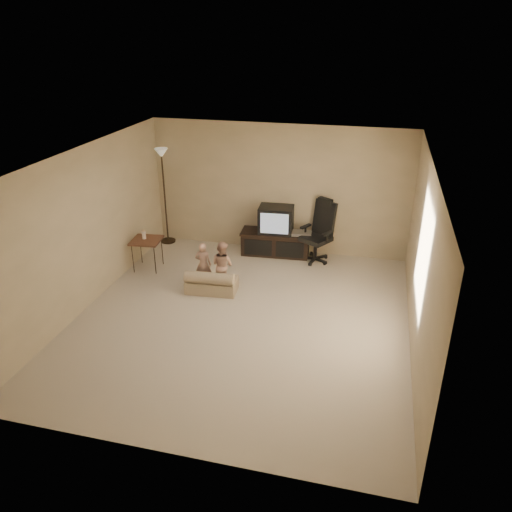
# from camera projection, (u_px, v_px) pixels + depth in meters

# --- Properties ---
(floor) EXTENTS (5.50, 5.50, 0.00)m
(floor) POSITION_uv_depth(u_px,v_px,m) (242.00, 319.00, 7.70)
(floor) COLOR beige
(floor) RESTS_ON ground
(room_shell) EXTENTS (5.50, 5.50, 5.50)m
(room_shell) POSITION_uv_depth(u_px,v_px,m) (240.00, 227.00, 7.06)
(room_shell) COLOR white
(room_shell) RESTS_ON floor
(tv_stand) EXTENTS (1.39, 0.59, 0.98)m
(tv_stand) POSITION_uv_depth(u_px,v_px,m) (276.00, 235.00, 9.72)
(tv_stand) COLOR black
(tv_stand) RESTS_ON floor
(office_chair) EXTENTS (0.76, 0.77, 1.21)m
(office_chair) POSITION_uv_depth(u_px,v_px,m) (318.00, 239.00, 9.45)
(office_chair) COLOR black
(office_chair) RESTS_ON floor
(side_table) EXTENTS (0.57, 0.57, 0.78)m
(side_table) POSITION_uv_depth(u_px,v_px,m) (146.00, 241.00, 9.07)
(side_table) COLOR brown
(side_table) RESTS_ON floor
(floor_lamp) EXTENTS (0.30, 0.30, 1.96)m
(floor_lamp) POSITION_uv_depth(u_px,v_px,m) (163.00, 175.00, 9.84)
(floor_lamp) COLOR #2E2214
(floor_lamp) RESTS_ON floor
(child_sofa) EXTENTS (0.88, 0.54, 0.41)m
(child_sofa) POSITION_uv_depth(u_px,v_px,m) (211.00, 283.00, 8.41)
(child_sofa) COLOR tan
(child_sofa) RESTS_ON floor
(toddler_left) EXTENTS (0.30, 0.22, 0.79)m
(toddler_left) POSITION_uv_depth(u_px,v_px,m) (203.00, 264.00, 8.56)
(toddler_left) COLOR tan
(toddler_left) RESTS_ON floor
(toddler_right) EXTENTS (0.47, 0.37, 0.85)m
(toddler_right) POSITION_uv_depth(u_px,v_px,m) (222.00, 265.00, 8.45)
(toddler_right) COLOR tan
(toddler_right) RESTS_ON floor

